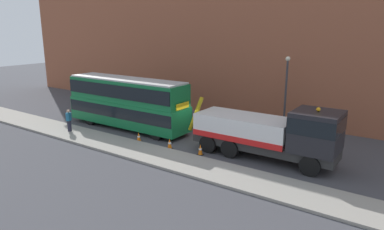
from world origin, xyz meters
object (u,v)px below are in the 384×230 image
(traffic_cone_near_bus, at_px, (139,137))
(traffic_cone_midway, at_px, (170,144))
(street_lamp, at_px, (286,87))
(pedestrian_onlooker, at_px, (69,121))
(double_decker_bus, at_px, (127,101))
(traffic_cone_near_truck, at_px, (200,150))
(recovery_tow_truck, at_px, (270,132))

(traffic_cone_near_bus, relative_size, traffic_cone_midway, 1.00)
(street_lamp, bearing_deg, pedestrian_onlooker, -142.47)
(double_decker_bus, distance_m, traffic_cone_near_truck, 8.68)
(pedestrian_onlooker, bearing_deg, traffic_cone_near_bus, -7.47)
(pedestrian_onlooker, distance_m, traffic_cone_near_truck, 11.14)
(double_decker_bus, relative_size, traffic_cone_near_truck, 15.37)
(double_decker_bus, relative_size, traffic_cone_near_bus, 15.37)
(traffic_cone_near_bus, height_order, street_lamp, street_lamp)
(traffic_cone_midway, distance_m, traffic_cone_near_truck, 2.37)
(recovery_tow_truck, distance_m, traffic_cone_midway, 6.76)
(pedestrian_onlooker, height_order, traffic_cone_midway, pedestrian_onlooker)
(traffic_cone_near_truck, height_order, street_lamp, street_lamp)
(pedestrian_onlooker, bearing_deg, street_lamp, 15.94)
(traffic_cone_near_truck, bearing_deg, recovery_tow_truck, 24.75)
(recovery_tow_truck, xyz_separation_m, traffic_cone_near_bus, (-9.03, -2.11, -1.42))
(street_lamp, bearing_deg, double_decker_bus, -147.96)
(traffic_cone_midway, height_order, street_lamp, street_lamp)
(traffic_cone_near_bus, bearing_deg, traffic_cone_near_truck, 3.34)
(double_decker_bus, distance_m, pedestrian_onlooker, 4.66)
(traffic_cone_midway, relative_size, traffic_cone_near_truck, 1.00)
(recovery_tow_truck, distance_m, double_decker_bus, 12.22)
(pedestrian_onlooker, bearing_deg, double_decker_bus, 31.40)
(traffic_cone_near_bus, xyz_separation_m, traffic_cone_midway, (2.73, 0.10, 0.00))
(pedestrian_onlooker, relative_size, street_lamp, 0.29)
(pedestrian_onlooker, bearing_deg, recovery_tow_truck, -8.05)
(recovery_tow_truck, bearing_deg, traffic_cone_near_bus, -167.33)
(traffic_cone_midway, bearing_deg, pedestrian_onlooker, -169.57)
(recovery_tow_truck, relative_size, street_lamp, 1.74)
(double_decker_bus, bearing_deg, street_lamp, 31.56)
(recovery_tow_truck, bearing_deg, traffic_cone_near_truck, -155.74)
(street_lamp, bearing_deg, recovery_tow_truck, -76.59)
(traffic_cone_midway, distance_m, street_lamp, 10.34)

